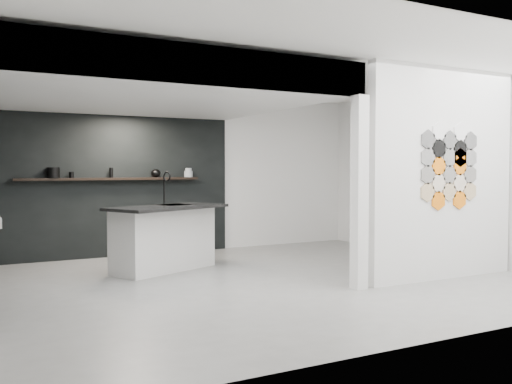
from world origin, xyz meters
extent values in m
cube|color=slate|center=(0.00, 0.00, -0.01)|extent=(7.00, 6.00, 0.01)
cube|color=silver|center=(2.23, -1.00, 1.40)|extent=(2.45, 0.15, 2.80)
cube|color=black|center=(-1.30, 2.97, 1.18)|extent=(4.40, 0.04, 2.35)
cube|color=silver|center=(-1.30, 1.00, 2.55)|extent=(4.40, 4.00, 0.40)
cube|color=silver|center=(0.82, -1.00, 1.18)|extent=(0.16, 0.16, 2.35)
cube|color=silver|center=(-1.30, -0.92, 2.55)|extent=(4.40, 0.16, 0.40)
cube|color=black|center=(-1.20, 2.87, 1.30)|extent=(3.00, 0.15, 0.04)
cube|color=silver|center=(-0.84, 1.35, 0.45)|extent=(1.66, 1.16, 0.89)
cube|color=black|center=(-0.81, 1.27, 0.92)|extent=(1.93, 1.44, 0.04)
cube|color=black|center=(-0.62, 1.50, 0.93)|extent=(0.59, 0.55, 0.02)
cylinder|color=black|center=(-0.71, 1.69, 1.14)|extent=(0.03, 0.03, 0.42)
torus|color=black|center=(-0.68, 1.63, 1.35)|extent=(0.08, 0.14, 0.15)
cylinder|color=black|center=(-2.11, 2.87, 1.40)|extent=(0.23, 0.23, 0.17)
ellipsoid|color=black|center=(-0.44, 2.87, 1.39)|extent=(0.20, 0.20, 0.14)
cylinder|color=gray|center=(0.15, 2.87, 1.37)|extent=(0.17, 0.17, 0.11)
cylinder|color=gray|center=(0.15, 2.87, 1.40)|extent=(0.15, 0.15, 0.16)
cylinder|color=black|center=(-1.20, 2.87, 1.40)|extent=(0.08, 0.08, 0.16)
cylinder|color=black|center=(-1.83, 2.87, 1.37)|extent=(0.09, 0.09, 0.10)
cylinder|color=tan|center=(1.86, -1.09, 1.16)|extent=(0.26, 0.02, 0.26)
cylinder|color=#66635E|center=(1.86, -1.09, 1.39)|extent=(0.26, 0.02, 0.26)
cylinder|color=silver|center=(1.86, -1.09, 1.61)|extent=(0.26, 0.02, 0.26)
cylinder|color=black|center=(1.86, -1.09, 1.84)|extent=(0.26, 0.02, 0.26)
cylinder|color=orange|center=(2.06, -1.09, 1.05)|extent=(0.26, 0.02, 0.26)
cylinder|color=beige|center=(2.06, -1.09, 1.27)|extent=(0.26, 0.02, 0.26)
cylinder|color=orange|center=(2.06, -1.09, 1.50)|extent=(0.26, 0.02, 0.26)
cylinder|color=black|center=(2.06, -1.09, 1.73)|extent=(0.26, 0.02, 0.26)
cylinder|color=white|center=(2.06, -1.09, 1.95)|extent=(0.26, 0.02, 0.26)
cylinder|color=tan|center=(2.25, -1.09, 1.16)|extent=(0.26, 0.02, 0.26)
cylinder|color=#66635E|center=(2.25, -1.09, 1.39)|extent=(0.26, 0.02, 0.26)
cylinder|color=silver|center=(2.25, -1.09, 1.61)|extent=(0.26, 0.02, 0.26)
cylinder|color=black|center=(2.25, -1.09, 1.84)|extent=(0.26, 0.02, 0.26)
cylinder|color=orange|center=(2.44, -1.09, 1.05)|extent=(0.26, 0.02, 0.26)
cylinder|color=beige|center=(2.44, -1.09, 1.27)|extent=(0.26, 0.02, 0.26)
cylinder|color=orange|center=(2.44, -1.09, 1.50)|extent=(0.26, 0.02, 0.26)
cylinder|color=black|center=(2.44, -1.09, 1.73)|extent=(0.26, 0.02, 0.26)
cylinder|color=white|center=(2.44, -1.09, 1.95)|extent=(0.26, 0.02, 0.26)
cylinder|color=tan|center=(2.64, -1.09, 1.16)|extent=(0.26, 0.02, 0.26)
cylinder|color=#66635E|center=(2.64, -1.09, 1.39)|extent=(0.26, 0.02, 0.26)
cylinder|color=silver|center=(2.64, -1.09, 1.61)|extent=(0.26, 0.02, 0.26)
cylinder|color=black|center=(2.64, -1.09, 1.84)|extent=(0.26, 0.02, 0.26)
cylinder|color=orange|center=(2.44, -1.09, 1.61)|extent=(0.26, 0.02, 0.26)
camera|label=1|loc=(-3.59, -6.46, 1.46)|focal=40.00mm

